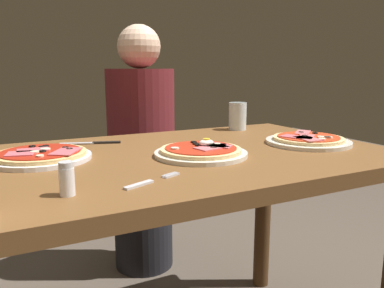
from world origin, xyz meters
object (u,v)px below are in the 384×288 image
at_px(pizza_across_left, 41,156).
at_px(knife, 95,143).
at_px(diner_person, 142,157).
at_px(salt_shaker, 67,179).
at_px(pizza_foreground, 201,151).
at_px(water_glass_far, 238,118).
at_px(dining_table, 182,192).
at_px(pizza_across_right, 308,140).
at_px(fork, 149,182).

xyz_separation_m(pizza_across_left, knife, (0.18, 0.17, -0.01)).
bearing_deg(diner_person, salt_shaker, 63.12).
bearing_deg(pizza_foreground, salt_shaker, -154.60).
xyz_separation_m(water_glass_far, diner_person, (-0.25, 0.45, -0.23)).
distance_m(dining_table, diner_person, 0.76).
height_order(pizza_across_right, diner_person, diner_person).
relative_size(water_glass_far, knife, 0.57).
distance_m(pizza_across_left, diner_person, 0.85).
bearing_deg(salt_shaker, pizza_across_left, 92.12).
bearing_deg(knife, fork, -90.05).
bearing_deg(knife, diner_person, 55.65).
xyz_separation_m(dining_table, pizza_across_right, (0.43, -0.06, 0.13)).
distance_m(water_glass_far, fork, 0.79).
relative_size(dining_table, pizza_foreground, 4.69).
height_order(pizza_across_left, fork, pizza_across_left).
relative_size(pizza_foreground, pizza_across_left, 0.99).
height_order(pizza_foreground, knife, pizza_foreground).
height_order(dining_table, pizza_across_left, pizza_across_left).
relative_size(pizza_across_right, salt_shaker, 4.08).
distance_m(water_glass_far, knife, 0.58).
bearing_deg(pizza_across_right, fork, -163.89).
bearing_deg(salt_shaker, water_glass_far, 35.78).
distance_m(water_glass_far, diner_person, 0.56).
bearing_deg(knife, salt_shaker, -108.60).
xyz_separation_m(salt_shaker, diner_person, (0.50, 0.99, -0.21)).
bearing_deg(salt_shaker, pizza_foreground, 25.40).
bearing_deg(pizza_foreground, pizza_across_left, 159.77).
xyz_separation_m(pizza_across_left, diner_person, (0.52, 0.65, -0.19)).
xyz_separation_m(dining_table, fork, (-0.19, -0.24, 0.12)).
distance_m(pizza_across_right, water_glass_far, 0.36).
bearing_deg(fork, knife, 89.95).
distance_m(pizza_across_right, salt_shaker, 0.81).
height_order(knife, salt_shaker, salt_shaker).
bearing_deg(water_glass_far, fork, -137.45).
height_order(pizza_across_right, knife, pizza_across_right).
bearing_deg(pizza_across_right, salt_shaker, -166.70).
relative_size(water_glass_far, fork, 0.73).
relative_size(pizza_across_right, water_glass_far, 2.49).
height_order(dining_table, knife, knife).
bearing_deg(water_glass_far, pizza_across_left, -165.11).
bearing_deg(water_glass_far, salt_shaker, -144.22).
xyz_separation_m(pizza_across_right, water_glass_far, (-0.04, 0.35, 0.04)).
bearing_deg(dining_table, salt_shaker, -145.70).
relative_size(pizza_across_left, knife, 1.39).
xyz_separation_m(pizza_across_right, knife, (-0.62, 0.32, -0.01)).
height_order(dining_table, pizza_foreground, pizza_foreground).
relative_size(pizza_across_left, pizza_across_right, 0.97).
relative_size(dining_table, pizza_across_right, 4.51).
xyz_separation_m(pizza_across_right, diner_person, (-0.29, 0.80, -0.19)).
relative_size(pizza_across_right, diner_person, 0.23).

